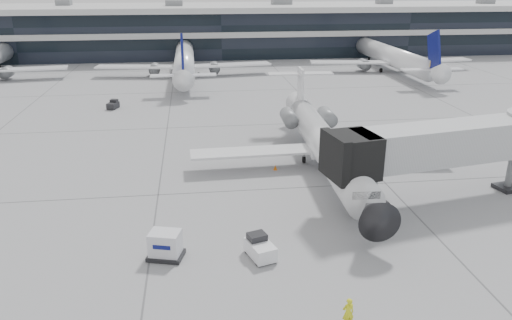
{
  "coord_description": "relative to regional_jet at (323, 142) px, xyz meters",
  "views": [
    {
      "loc": [
        -6.72,
        -39.24,
        17.3
      ],
      "look_at": [
        -1.6,
        0.4,
        2.6
      ],
      "focal_mm": 35.0,
      "sensor_mm": 36.0,
      "label": 1
    }
  ],
  "objects": [
    {
      "name": "far_tug",
      "position": [
        -23.26,
        25.88,
        -1.96
      ],
      "size": [
        1.67,
        2.18,
        1.22
      ],
      "rotation": [
        0.0,
        0.0,
        -0.32
      ],
      "color": "black",
      "rests_on": "ground"
    },
    {
      "name": "regional_jet",
      "position": [
        0.0,
        0.0,
        0.0
      ],
      "size": [
        25.47,
        31.73,
        7.33
      ],
      "rotation": [
        0.0,
        0.0,
        -0.03
      ],
      "color": "silver",
      "rests_on": "ground"
    },
    {
      "name": "ground",
      "position": [
        -5.45,
        -4.77,
        -2.5
      ],
      "size": [
        220.0,
        220.0,
        0.0
      ],
      "primitive_type": "plane",
      "color": "gray",
      "rests_on": "ground"
    },
    {
      "name": "traffic_cone",
      "position": [
        -4.68,
        -0.29,
        -2.26
      ],
      "size": [
        0.42,
        0.42,
        0.52
      ],
      "rotation": [
        0.0,
        0.0,
        0.23
      ],
      "color": "orange",
      "rests_on": "ground"
    },
    {
      "name": "bg_jet_right",
      "position": [
        26.55,
        50.23,
        -2.5
      ],
      "size": [
        32.0,
        40.0,
        9.6
      ],
      "primitive_type": null,
      "color": "white",
      "rests_on": "ground"
    },
    {
      "name": "baggage_tug",
      "position": [
        -8.26,
        -15.69,
        -1.84
      ],
      "size": [
        2.02,
        2.64,
        1.48
      ],
      "rotation": [
        0.0,
        0.0,
        0.31
      ],
      "color": "white",
      "rests_on": "ground"
    },
    {
      "name": "ramp_worker",
      "position": [
        -4.64,
        -23.2,
        -1.63
      ],
      "size": [
        0.67,
        0.47,
        1.76
      ],
      "primitive_type": "imported",
      "rotation": [
        0.0,
        0.0,
        3.22
      ],
      "color": "yellow",
      "rests_on": "ground"
    },
    {
      "name": "cargo_uld",
      "position": [
        -14.37,
        -15.01,
        -1.59
      ],
      "size": [
        2.6,
        2.19,
        1.83
      ],
      "rotation": [
        0.0,
        0.0,
        -0.27
      ],
      "color": "black",
      "rests_on": "ground"
    },
    {
      "name": "terminal",
      "position": [
        -5.45,
        77.23,
        2.5
      ],
      "size": [
        170.0,
        22.0,
        10.0
      ],
      "primitive_type": "cube",
      "color": "black",
      "rests_on": "ground"
    },
    {
      "name": "jet_bridge",
      "position": [
        8.9,
        -8.47,
        2.35
      ],
      "size": [
        20.72,
        7.46,
        6.67
      ],
      "rotation": [
        0.0,
        0.0,
        0.18
      ],
      "color": "silver",
      "rests_on": "ground"
    },
    {
      "name": "bg_jet_center",
      "position": [
        -13.45,
        50.23,
        -2.5
      ],
      "size": [
        32.0,
        40.0,
        9.6
      ],
      "primitive_type": null,
      "color": "white",
      "rests_on": "ground"
    }
  ]
}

